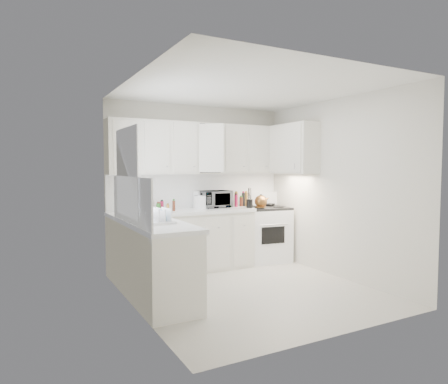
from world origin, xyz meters
TOP-DOWN VIEW (x-y plane):
  - floor at (0.00, 0.00)m, footprint 3.20×3.20m
  - ceiling at (0.00, 0.00)m, footprint 3.20×3.20m
  - wall_back at (0.00, 1.60)m, footprint 3.00×0.00m
  - wall_front at (0.00, -1.60)m, footprint 3.00×0.00m
  - wall_left at (-1.50, 0.00)m, footprint 0.00×3.20m
  - wall_right at (1.50, 0.00)m, footprint 0.00×3.20m
  - window_blinds at (-1.48, 0.35)m, footprint 0.06×0.96m
  - lower_cabinets_back at (-0.39, 1.30)m, footprint 2.22×0.60m
  - lower_cabinets_left at (-1.20, 0.20)m, footprint 0.60×1.60m
  - countertop_back at (-0.39, 1.29)m, footprint 2.24×0.64m
  - countertop_left at (-1.19, 0.20)m, footprint 0.64×1.62m
  - backsplash_back at (0.00, 1.59)m, footprint 2.98×0.02m
  - backsplash_left at (-1.49, 0.20)m, footprint 0.02×1.60m
  - upper_cabinets_back at (0.00, 1.44)m, footprint 3.00×0.33m
  - upper_cabinets_right at (1.33, 0.82)m, footprint 0.33×0.90m
  - sink at (-1.19, 0.55)m, footprint 0.42×0.38m
  - stove at (1.10, 1.29)m, footprint 0.85×0.73m
  - tea_kettle at (0.92, 1.13)m, footprint 0.32×0.29m
  - frying_pan at (1.28, 1.45)m, footprint 0.36×0.46m
  - microwave at (0.21, 1.42)m, footprint 0.51×0.30m
  - rice_cooker at (-0.04, 1.38)m, footprint 0.28×0.28m
  - paper_towel at (-0.07, 1.49)m, footprint 0.12×0.12m
  - utensil_crock at (0.68, 1.10)m, footprint 0.11×0.11m
  - dish_rack at (-1.22, 0.07)m, footprint 0.40×0.32m
  - spice_left_0 at (-0.85, 1.42)m, footprint 0.06×0.06m
  - spice_left_1 at (-0.78, 1.33)m, footprint 0.06×0.06m
  - spice_left_2 at (-0.70, 1.42)m, footprint 0.06×0.06m
  - spice_left_3 at (-0.62, 1.33)m, footprint 0.06×0.06m
  - spice_left_4 at (-0.55, 1.42)m, footprint 0.06×0.06m
  - sauce_right_0 at (0.58, 1.46)m, footprint 0.06×0.06m
  - sauce_right_1 at (0.64, 1.40)m, footprint 0.06×0.06m
  - sauce_right_2 at (0.69, 1.46)m, footprint 0.06×0.06m
  - sauce_right_3 at (0.74, 1.40)m, footprint 0.06×0.06m
  - sauce_right_4 at (0.80, 1.46)m, footprint 0.06×0.06m

SIDE VIEW (x-z plane):
  - floor at x=0.00m, z-range 0.00..0.00m
  - lower_cabinets_back at x=-0.39m, z-range 0.00..0.90m
  - lower_cabinets_left at x=-1.20m, z-range 0.00..0.90m
  - stove at x=1.10m, z-range 0.00..1.19m
  - countertop_back at x=-0.39m, z-range 0.90..0.95m
  - countertop_left at x=-1.19m, z-range 0.90..0.95m
  - frying_pan at x=1.28m, z-range 0.95..0.98m
  - spice_left_0 at x=-0.85m, z-range 0.95..1.08m
  - spice_left_1 at x=-0.78m, z-range 0.95..1.08m
  - spice_left_2 at x=-0.70m, z-range 0.95..1.08m
  - spice_left_3 at x=-0.62m, z-range 0.95..1.08m
  - spice_left_4 at x=-0.55m, z-range 0.95..1.08m
  - sauce_right_0 at x=0.58m, z-range 0.95..1.14m
  - sauce_right_1 at x=0.64m, z-range 0.95..1.14m
  - sauce_right_2 at x=0.69m, z-range 0.95..1.14m
  - sauce_right_3 at x=0.74m, z-range 0.95..1.14m
  - sauce_right_4 at x=0.80m, z-range 0.95..1.14m
  - dish_rack at x=-1.22m, z-range 0.95..1.16m
  - tea_kettle at x=0.92m, z-range 0.94..1.18m
  - sink at x=-1.19m, z-range 0.92..1.22m
  - rice_cooker at x=-0.04m, z-range 0.95..1.19m
  - paper_towel at x=-0.07m, z-range 0.95..1.22m
  - utensil_crock at x=0.68m, z-range 0.95..1.28m
  - microwave at x=0.21m, z-range 0.95..1.29m
  - backsplash_back at x=0.00m, z-range 0.95..1.50m
  - backsplash_left at x=-1.49m, z-range 0.95..1.50m
  - wall_back at x=0.00m, z-range -0.20..2.80m
  - wall_front at x=0.00m, z-range -0.20..2.80m
  - wall_left at x=-1.50m, z-range -0.30..2.90m
  - wall_right at x=1.50m, z-range -0.30..2.90m
  - upper_cabinets_back at x=0.00m, z-range 1.10..1.90m
  - upper_cabinets_right at x=1.33m, z-range 1.10..1.90m
  - window_blinds at x=-1.48m, z-range 1.02..2.08m
  - ceiling at x=0.00m, z-range 2.60..2.60m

